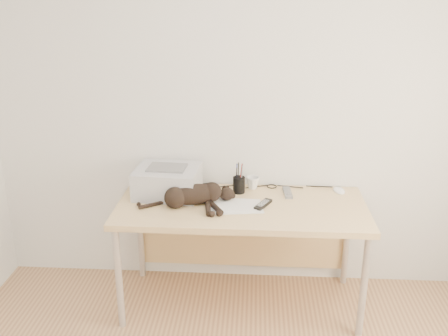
# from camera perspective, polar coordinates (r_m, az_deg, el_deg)

# --- Properties ---
(wall_back) EXTENTS (3.50, 0.00, 3.50)m
(wall_back) POSITION_cam_1_polar(r_m,az_deg,el_deg) (3.37, 2.34, 7.05)
(wall_back) COLOR silver
(wall_back) RESTS_ON floor
(desk) EXTENTS (1.60, 0.70, 0.74)m
(desk) POSITION_cam_1_polar(r_m,az_deg,el_deg) (3.34, 2.05, -5.68)
(desk) COLOR #DFBE82
(desk) RESTS_ON floor
(printer) EXTENTS (0.44, 0.38, 0.20)m
(printer) POSITION_cam_1_polar(r_m,az_deg,el_deg) (3.35, -6.46, -1.48)
(printer) COLOR #BABAC0
(printer) RESTS_ON desk
(papers) EXTENTS (0.35, 0.27, 0.01)m
(papers) POSITION_cam_1_polar(r_m,az_deg,el_deg) (3.18, 1.39, -4.35)
(papers) COLOR white
(papers) RESTS_ON desk
(cat) EXTENTS (0.62, 0.32, 0.14)m
(cat) POSITION_cam_1_polar(r_m,az_deg,el_deg) (3.19, -3.63, -3.19)
(cat) COLOR black
(cat) RESTS_ON desk
(mug) EXTENTS (0.13, 0.13, 0.08)m
(mug) POSITION_cam_1_polar(r_m,az_deg,el_deg) (3.45, 3.30, -1.69)
(mug) COLOR white
(mug) RESTS_ON desk
(pen_cup) EXTENTS (0.08, 0.08, 0.21)m
(pen_cup) POSITION_cam_1_polar(r_m,az_deg,el_deg) (3.37, 1.72, -1.90)
(pen_cup) COLOR black
(pen_cup) RESTS_ON desk
(remote_grey) EXTENTS (0.06, 0.18, 0.02)m
(remote_grey) POSITION_cam_1_polar(r_m,az_deg,el_deg) (3.39, 7.27, -2.81)
(remote_grey) COLOR slate
(remote_grey) RESTS_ON desk
(remote_black) EXTENTS (0.12, 0.18, 0.02)m
(remote_black) POSITION_cam_1_polar(r_m,az_deg,el_deg) (3.20, 4.49, -4.18)
(remote_black) COLOR black
(remote_black) RESTS_ON desk
(mouse) EXTENTS (0.10, 0.13, 0.04)m
(mouse) POSITION_cam_1_polar(r_m,az_deg,el_deg) (3.49, 13.03, -2.33)
(mouse) COLOR white
(mouse) RESTS_ON desk
(cable_tangle) EXTENTS (1.36, 0.07, 0.01)m
(cable_tangle) POSITION_cam_1_polar(r_m,az_deg,el_deg) (3.49, 2.19, -2.03)
(cable_tangle) COLOR black
(cable_tangle) RESTS_ON desk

